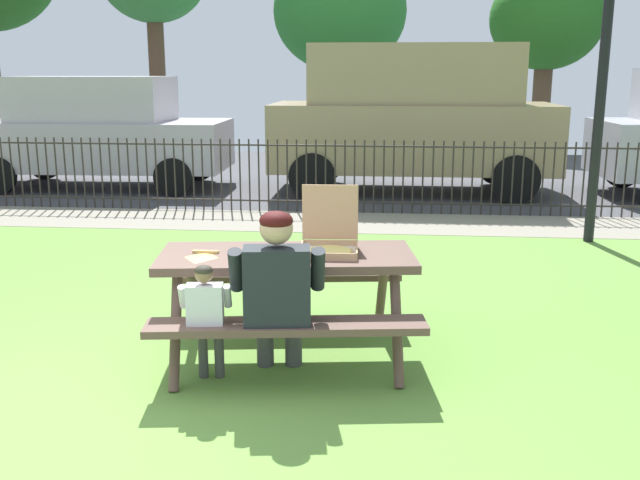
{
  "coord_description": "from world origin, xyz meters",
  "views": [
    {
      "loc": [
        1.9,
        -3.62,
        2.03
      ],
      "look_at": [
        1.38,
        1.8,
        0.75
      ],
      "focal_mm": 40.43,
      "sensor_mm": 36.0,
      "label": 1
    }
  ],
  "objects_px": {
    "child_at_table": "(207,313)",
    "parked_car_center": "(100,131)",
    "far_tree_midright": "(547,20)",
    "picnic_table_foreground": "(287,277)",
    "pizza_slice_on_table": "(202,256)",
    "far_tree_center": "(340,13)",
    "adult_at_table": "(277,289)",
    "parked_car_right": "(413,115)",
    "pizza_box_open": "(329,240)"
  },
  "relations": [
    {
      "from": "child_at_table",
      "to": "parked_car_center",
      "type": "distance_m",
      "value": 8.97
    },
    {
      "from": "child_at_table",
      "to": "far_tree_midright",
      "type": "distance_m",
      "value": 16.17
    },
    {
      "from": "picnic_table_foreground",
      "to": "child_at_table",
      "type": "bearing_deg",
      "value": -126.63
    },
    {
      "from": "pizza_slice_on_table",
      "to": "far_tree_center",
      "type": "xyz_separation_m",
      "value": [
        -0.06,
        14.67,
        2.72
      ]
    },
    {
      "from": "adult_at_table",
      "to": "parked_car_right",
      "type": "height_order",
      "value": "parked_car_right"
    },
    {
      "from": "parked_car_right",
      "to": "far_tree_midright",
      "type": "relative_size",
      "value": 1.02
    },
    {
      "from": "far_tree_center",
      "to": "far_tree_midright",
      "type": "relative_size",
      "value": 1.1
    },
    {
      "from": "picnic_table_foreground",
      "to": "parked_car_center",
      "type": "height_order",
      "value": "parked_car_center"
    },
    {
      "from": "parked_car_center",
      "to": "parked_car_right",
      "type": "xyz_separation_m",
      "value": [
        5.47,
        0.0,
        0.3
      ]
    },
    {
      "from": "child_at_table",
      "to": "far_tree_midright",
      "type": "relative_size",
      "value": 0.18
    },
    {
      "from": "pizza_slice_on_table",
      "to": "adult_at_table",
      "type": "relative_size",
      "value": 0.22
    },
    {
      "from": "far_tree_center",
      "to": "far_tree_midright",
      "type": "distance_m",
      "value": 5.25
    },
    {
      "from": "parked_car_center",
      "to": "far_tree_center",
      "type": "relative_size",
      "value": 0.87
    },
    {
      "from": "picnic_table_foreground",
      "to": "parked_car_center",
      "type": "distance_m",
      "value": 8.65
    },
    {
      "from": "picnic_table_foreground",
      "to": "adult_at_table",
      "type": "bearing_deg",
      "value": -88.86
    },
    {
      "from": "parked_car_right",
      "to": "far_tree_center",
      "type": "distance_m",
      "value": 7.6
    },
    {
      "from": "pizza_slice_on_table",
      "to": "parked_car_center",
      "type": "distance_m",
      "value": 8.5
    },
    {
      "from": "picnic_table_foreground",
      "to": "child_at_table",
      "type": "relative_size",
      "value": 2.33
    },
    {
      "from": "pizza_slice_on_table",
      "to": "adult_at_table",
      "type": "xyz_separation_m",
      "value": [
        0.58,
        -0.35,
        -0.12
      ]
    },
    {
      "from": "pizza_slice_on_table",
      "to": "far_tree_center",
      "type": "relative_size",
      "value": 0.05
    },
    {
      "from": "picnic_table_foreground",
      "to": "parked_car_center",
      "type": "relative_size",
      "value": 0.44
    },
    {
      "from": "far_tree_center",
      "to": "far_tree_midright",
      "type": "bearing_deg",
      "value": 0.0
    },
    {
      "from": "parked_car_center",
      "to": "pizza_box_open",
      "type": "bearing_deg",
      "value": -57.63
    },
    {
      "from": "parked_car_right",
      "to": "far_tree_midright",
      "type": "bearing_deg",
      "value": 63.56
    },
    {
      "from": "pizza_box_open",
      "to": "parked_car_right",
      "type": "relative_size",
      "value": 0.1
    },
    {
      "from": "adult_at_table",
      "to": "far_tree_center",
      "type": "distance_m",
      "value": 15.31
    },
    {
      "from": "child_at_table",
      "to": "far_tree_center",
      "type": "bearing_deg",
      "value": 90.72
    },
    {
      "from": "pizza_box_open",
      "to": "pizza_slice_on_table",
      "type": "relative_size",
      "value": 1.8
    },
    {
      "from": "pizza_box_open",
      "to": "child_at_table",
      "type": "height_order",
      "value": "pizza_box_open"
    },
    {
      "from": "picnic_table_foreground",
      "to": "child_at_table",
      "type": "distance_m",
      "value": 0.74
    },
    {
      "from": "child_at_table",
      "to": "far_tree_center",
      "type": "height_order",
      "value": "far_tree_center"
    },
    {
      "from": "pizza_box_open",
      "to": "child_at_table",
      "type": "xyz_separation_m",
      "value": [
        -0.74,
        -0.66,
        -0.34
      ]
    },
    {
      "from": "parked_car_right",
      "to": "far_tree_midright",
      "type": "height_order",
      "value": "far_tree_midright"
    },
    {
      "from": "pizza_slice_on_table",
      "to": "adult_at_table",
      "type": "distance_m",
      "value": 0.69
    },
    {
      "from": "picnic_table_foreground",
      "to": "pizza_slice_on_table",
      "type": "bearing_deg",
      "value": -165.37
    },
    {
      "from": "parked_car_right",
      "to": "pizza_slice_on_table",
      "type": "bearing_deg",
      "value": -102.4
    },
    {
      "from": "parked_car_center",
      "to": "picnic_table_foreground",
      "type": "bearing_deg",
      "value": -59.56
    },
    {
      "from": "far_tree_center",
      "to": "parked_car_right",
      "type": "bearing_deg",
      "value": -76.28
    },
    {
      "from": "far_tree_center",
      "to": "far_tree_midright",
      "type": "xyz_separation_m",
      "value": [
        5.24,
        0.0,
        -0.22
      ]
    },
    {
      "from": "far_tree_center",
      "to": "far_tree_midright",
      "type": "height_order",
      "value": "far_tree_center"
    },
    {
      "from": "far_tree_midright",
      "to": "picnic_table_foreground",
      "type": "bearing_deg",
      "value": -107.63
    },
    {
      "from": "adult_at_table",
      "to": "far_tree_midright",
      "type": "relative_size",
      "value": 0.26
    },
    {
      "from": "pizza_box_open",
      "to": "pizza_slice_on_table",
      "type": "xyz_separation_m",
      "value": [
        -0.87,
        -0.22,
        -0.08
      ]
    },
    {
      "from": "parked_car_center",
      "to": "pizza_slice_on_table",
      "type": "bearing_deg",
      "value": -63.41
    },
    {
      "from": "far_tree_center",
      "to": "parked_car_center",
      "type": "bearing_deg",
      "value": -117.92
    },
    {
      "from": "adult_at_table",
      "to": "parked_car_center",
      "type": "xyz_separation_m",
      "value": [
        -4.39,
        7.95,
        0.35
      ]
    },
    {
      "from": "pizza_box_open",
      "to": "picnic_table_foreground",
      "type": "bearing_deg",
      "value": -166.27
    },
    {
      "from": "far_tree_midright",
      "to": "adult_at_table",
      "type": "bearing_deg",
      "value": -107.04
    },
    {
      "from": "pizza_slice_on_table",
      "to": "far_tree_midright",
      "type": "bearing_deg",
      "value": 70.53
    },
    {
      "from": "adult_at_table",
      "to": "pizza_slice_on_table",
      "type": "bearing_deg",
      "value": 148.75
    }
  ]
}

